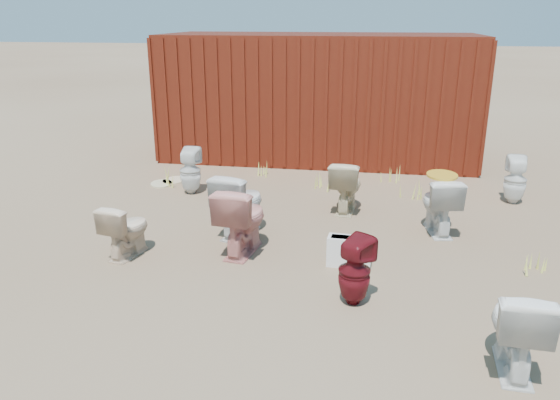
% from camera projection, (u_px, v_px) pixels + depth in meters
% --- Properties ---
extents(ground, '(100.00, 100.00, 0.00)m').
position_uv_depth(ground, '(271.00, 260.00, 6.42)').
color(ground, brown).
rests_on(ground, ground).
extents(shipping_container, '(6.00, 2.40, 2.40)m').
position_uv_depth(shipping_container, '(319.00, 96.00, 10.89)').
color(shipping_container, '#51100D').
rests_on(shipping_container, ground).
extents(toilet_front_pink, '(0.58, 0.89, 0.85)m').
position_uv_depth(toilet_front_pink, '(242.00, 219.00, 6.52)').
color(toilet_front_pink, tan).
rests_on(toilet_front_pink, ground).
extents(toilet_front_c, '(0.67, 0.92, 0.85)m').
position_uv_depth(toilet_front_c, '(240.00, 203.00, 7.07)').
color(toilet_front_c, silver).
rests_on(toilet_front_c, ground).
extents(toilet_front_maroon, '(0.45, 0.45, 0.71)m').
position_uv_depth(toilet_front_maroon, '(355.00, 271.00, 5.35)').
color(toilet_front_maroon, maroon).
rests_on(toilet_front_maroon, ground).
extents(toilet_front_e, '(0.47, 0.77, 0.76)m').
position_uv_depth(toilet_front_e, '(517.00, 327.00, 4.34)').
color(toilet_front_e, white).
rests_on(toilet_front_e, ground).
extents(toilet_back_a, '(0.34, 0.35, 0.75)m').
position_uv_depth(toilet_back_a, '(190.00, 171.00, 8.73)').
color(toilet_back_a, white).
rests_on(toilet_back_a, ground).
extents(toilet_back_beige_left, '(0.50, 0.71, 0.66)m').
position_uv_depth(toilet_back_beige_left, '(126.00, 230.00, 6.46)').
color(toilet_back_beige_left, beige).
rests_on(toilet_back_beige_left, ground).
extents(toilet_back_beige_right, '(0.51, 0.79, 0.77)m').
position_uv_depth(toilet_back_beige_right, '(346.00, 186.00, 7.94)').
color(toilet_back_beige_right, beige).
rests_on(toilet_back_beige_right, ground).
extents(toilet_back_yellowlid, '(0.56, 0.82, 0.77)m').
position_uv_depth(toilet_back_yellowlid, '(439.00, 204.00, 7.14)').
color(toilet_back_yellowlid, silver).
rests_on(toilet_back_yellowlid, ground).
extents(toilet_back_e, '(0.36, 0.37, 0.73)m').
position_uv_depth(toilet_back_e, '(515.00, 180.00, 8.27)').
color(toilet_back_e, white).
rests_on(toilet_back_e, ground).
extents(yellow_lid, '(0.39, 0.49, 0.02)m').
position_uv_depth(yellow_lid, '(442.00, 175.00, 7.01)').
color(yellow_lid, gold).
rests_on(yellow_lid, toilet_back_yellowlid).
extents(loose_tank, '(0.51, 0.23, 0.35)m').
position_uv_depth(loose_tank, '(349.00, 252.00, 6.23)').
color(loose_tank, silver).
rests_on(loose_tank, ground).
extents(loose_lid_near, '(0.46, 0.55, 0.02)m').
position_uv_depth(loose_lid_near, '(175.00, 180.00, 9.49)').
color(loose_lid_near, beige).
rests_on(loose_lid_near, ground).
extents(loose_lid_far, '(0.49, 0.56, 0.02)m').
position_uv_depth(loose_lid_far, '(161.00, 184.00, 9.30)').
color(loose_lid_far, '#C3BB8D').
rests_on(loose_lid_far, ground).
extents(weed_clump_a, '(0.36, 0.36, 0.33)m').
position_uv_depth(weed_clump_a, '(177.00, 176.00, 9.18)').
color(weed_clump_a, '#C8CB51').
rests_on(weed_clump_a, ground).
extents(weed_clump_b, '(0.32, 0.32, 0.26)m').
position_uv_depth(weed_clump_b, '(325.00, 181.00, 9.03)').
color(weed_clump_b, '#C8CB51').
rests_on(weed_clump_b, ground).
extents(weed_clump_c, '(0.36, 0.36, 0.30)m').
position_uv_depth(weed_clump_c, '(409.00, 188.00, 8.59)').
color(weed_clump_c, '#C8CB51').
rests_on(weed_clump_c, ground).
extents(weed_clump_d, '(0.30, 0.30, 0.24)m').
position_uv_depth(weed_clump_d, '(263.00, 169.00, 9.78)').
color(weed_clump_d, '#C8CB51').
rests_on(weed_clump_d, ground).
extents(weed_clump_e, '(0.34, 0.34, 0.26)m').
position_uv_depth(weed_clump_e, '(391.00, 175.00, 9.42)').
color(weed_clump_e, '#C8CB51').
rests_on(weed_clump_e, ground).
extents(weed_clump_f, '(0.28, 0.28, 0.21)m').
position_uv_depth(weed_clump_f, '(535.00, 265.00, 6.07)').
color(weed_clump_f, '#C8CB51').
rests_on(weed_clump_f, ground).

